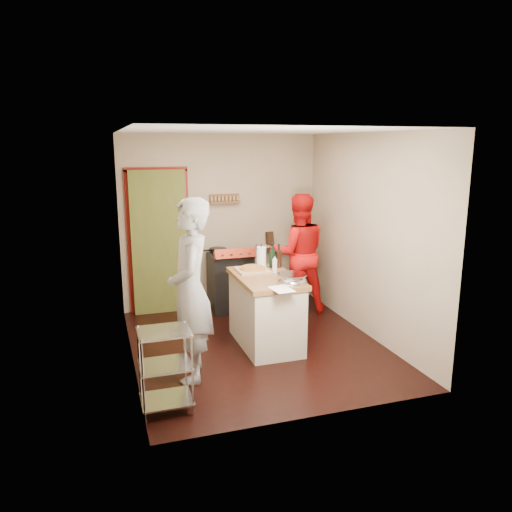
{
  "coord_description": "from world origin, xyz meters",
  "views": [
    {
      "loc": [
        -1.8,
        -5.54,
        2.46
      ],
      "look_at": [
        -0.01,
        0.0,
        1.14
      ],
      "focal_mm": 35.0,
      "sensor_mm": 36.0,
      "label": 1
    }
  ],
  "objects_px": {
    "wire_shelving": "(165,366)",
    "island": "(266,309)",
    "person_stripe": "(190,291)",
    "person_red": "(298,253)",
    "stove": "(230,281)"
  },
  "relations": [
    {
      "from": "wire_shelving",
      "to": "island",
      "type": "distance_m",
      "value": 1.84
    },
    {
      "from": "wire_shelving",
      "to": "person_stripe",
      "type": "bearing_deg",
      "value": 58.9
    },
    {
      "from": "person_stripe",
      "to": "person_red",
      "type": "height_order",
      "value": "person_stripe"
    },
    {
      "from": "island",
      "to": "person_stripe",
      "type": "xyz_separation_m",
      "value": [
        -1.04,
        -0.59,
        0.49
      ]
    },
    {
      "from": "island",
      "to": "person_stripe",
      "type": "distance_m",
      "value": 1.29
    },
    {
      "from": "island",
      "to": "person_red",
      "type": "xyz_separation_m",
      "value": [
        0.88,
        1.1,
        0.41
      ]
    },
    {
      "from": "island",
      "to": "person_red",
      "type": "height_order",
      "value": "person_red"
    },
    {
      "from": "stove",
      "to": "island",
      "type": "bearing_deg",
      "value": -87.12
    },
    {
      "from": "person_stripe",
      "to": "island",
      "type": "bearing_deg",
      "value": 128.74
    },
    {
      "from": "island",
      "to": "person_red",
      "type": "bearing_deg",
      "value": 51.24
    },
    {
      "from": "wire_shelving",
      "to": "person_stripe",
      "type": "distance_m",
      "value": 0.88
    },
    {
      "from": "stove",
      "to": "person_red",
      "type": "bearing_deg",
      "value": -19.68
    },
    {
      "from": "person_red",
      "to": "island",
      "type": "bearing_deg",
      "value": 61.77
    },
    {
      "from": "wire_shelving",
      "to": "person_red",
      "type": "relative_size",
      "value": 0.46
    },
    {
      "from": "wire_shelving",
      "to": "island",
      "type": "xyz_separation_m",
      "value": [
        1.4,
        1.19,
        0.03
      ]
    }
  ]
}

